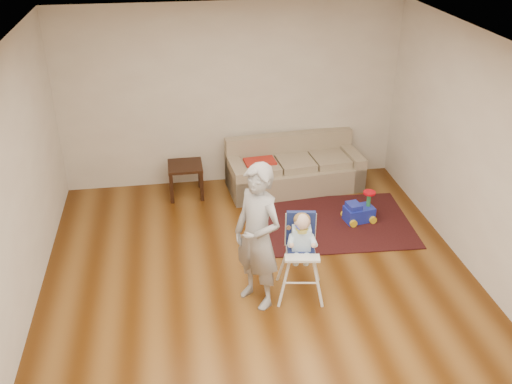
{
  "coord_description": "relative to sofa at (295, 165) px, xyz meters",
  "views": [
    {
      "loc": [
        -0.89,
        -5.21,
        4.03
      ],
      "look_at": [
        0.0,
        0.4,
        1.0
      ],
      "focal_mm": 40.0,
      "sensor_mm": 36.0,
      "label": 1
    }
  ],
  "objects": [
    {
      "name": "room_envelope",
      "position": [
        -0.89,
        -1.77,
        1.49
      ],
      "size": [
        5.04,
        5.52,
        2.72
      ],
      "color": "beige",
      "rests_on": "ground"
    },
    {
      "name": "area_rug",
      "position": [
        0.35,
        -1.11,
        -0.37
      ],
      "size": [
        2.06,
        1.59,
        0.02
      ],
      "primitive_type": "cube",
      "rotation": [
        0.0,
        0.0,
        -0.05
      ],
      "color": "black",
      "rests_on": "ground"
    },
    {
      "name": "toy_ball",
      "position": [
        -0.16,
        -1.38,
        -0.29
      ],
      "size": [
        0.15,
        0.15,
        0.15
      ],
      "primitive_type": "sphere",
      "color": "#1E2EC1",
      "rests_on": "area_rug"
    },
    {
      "name": "adult",
      "position": [
        -0.97,
        -2.56,
        0.44
      ],
      "size": [
        0.68,
        0.72,
        1.65
      ],
      "primitive_type": "imported",
      "rotation": [
        0.0,
        0.0,
        -0.93
      ],
      "color": "#949497",
      "rests_on": "ground"
    },
    {
      "name": "sofa",
      "position": [
        0.0,
        0.0,
        0.0
      ],
      "size": [
        2.04,
        0.98,
        0.76
      ],
      "rotation": [
        0.0,
        0.0,
        0.09
      ],
      "color": "gray",
      "rests_on": "ground"
    },
    {
      "name": "high_chair",
      "position": [
        -0.49,
        -2.51,
        0.12
      ],
      "size": [
        0.55,
        0.55,
        1.03
      ],
      "rotation": [
        0.0,
        0.0,
        -0.16
      ],
      "color": "white",
      "rests_on": "ground"
    },
    {
      "name": "ride_on_toy",
      "position": [
        0.66,
        -1.11,
        -0.15
      ],
      "size": [
        0.43,
        0.33,
        0.42
      ],
      "primitive_type": null,
      "rotation": [
        0.0,
        0.0,
        0.16
      ],
      "color": "#1E2EC1",
      "rests_on": "area_rug"
    },
    {
      "name": "ground",
      "position": [
        -0.89,
        -2.3,
        -0.38
      ],
      "size": [
        5.5,
        5.5,
        0.0
      ],
      "primitive_type": "plane",
      "color": "#4A2609",
      "rests_on": "ground"
    },
    {
      "name": "side_table",
      "position": [
        -1.62,
        0.03,
        -0.14
      ],
      "size": [
        0.49,
        0.49,
        0.49
      ],
      "primitive_type": null,
      "color": "black",
      "rests_on": "ground"
    }
  ]
}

